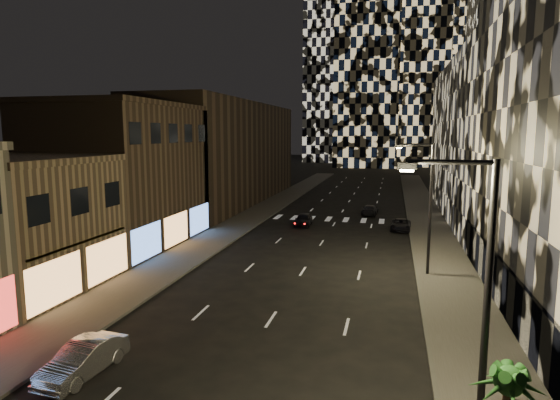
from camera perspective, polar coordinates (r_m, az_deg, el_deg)
The scene contains 17 objects.
sidewalk_left at distance 56.12m, azimuth -3.21°, elevation -1.86°, with size 4.00×120.00×0.15m, color #47443F.
sidewalk_right at distance 53.93m, azimuth 17.61°, elevation -2.64°, with size 4.00×120.00×0.15m, color #47443F.
curb_left at distance 55.56m, azimuth -1.13°, elevation -1.95°, with size 0.20×120.00×0.15m, color #4C4C47.
curb_right at distance 53.82m, azimuth 15.38°, elevation -2.57°, with size 0.20×120.00×0.15m, color #4C4C47.
retail_tan at distance 33.70m, azimuth -29.88°, elevation -2.86°, with size 10.00×10.00×8.00m, color #7C644A.
retail_brown at distance 43.24m, azimuth -18.67°, elevation 2.67°, with size 10.00×15.00×12.00m, color #473728.
retail_filler_left at distance 67.04m, azimuth -6.53°, elevation 5.69°, with size 10.00×40.00×14.00m, color #473728.
midrise_base at distance 29.30m, azimuth 25.67°, elevation -9.14°, with size 0.60×25.00×3.00m, color #383838.
midrise_filler_right at distance 61.51m, azimuth 26.92°, elevation 6.52°, with size 16.00×40.00×18.00m, color #232326.
tower_center_low at distance 148.01m, azimuth 10.90°, elevation 22.75°, with size 18.00×18.00×95.00m, color black.
streetlight_near at distance 13.84m, azimuth 22.92°, elevation -11.25°, with size 2.55×0.25×9.00m.
streetlight_far at distance 33.28m, azimuth 17.47°, elevation 0.08°, with size 2.55×0.25×9.00m.
car_silver_parked at distance 21.62m, azimuth -22.86°, elevation -17.45°, with size 1.45×4.16×1.37m, color #A0A0A5.
car_dark_midlane at distance 49.92m, azimuth 2.87°, elevation -2.40°, with size 1.61×4.01×1.37m, color black.
car_dark_oncoming at distance 57.57m, azimuth 10.91°, elevation -1.19°, with size 1.72×4.24×1.23m, color black.
car_dark_rightlane at distance 49.12m, azimuth 14.50°, elevation -2.95°, with size 1.91×4.15×1.15m, color black.
palm_tree at distance 13.69m, azimuth 26.09°, elevation -20.30°, with size 2.05×2.02×4.01m.
Camera 1 is at (6.04, -2.90, 9.79)m, focal length 30.00 mm.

